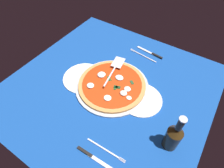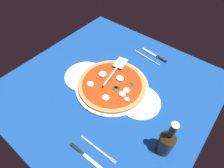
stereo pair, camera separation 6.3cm
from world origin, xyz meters
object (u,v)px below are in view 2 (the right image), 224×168
at_px(pizza_server, 116,69).
at_px(beer_bottle, 167,141).
at_px(dinner_plate_right, 139,102).
at_px(pizza, 112,84).
at_px(place_setting_far, 152,57).
at_px(dinner_plate_left, 85,76).
at_px(place_setting_near, 91,152).

height_order(pizza_server, beer_bottle, beer_bottle).
height_order(dinner_plate_right, pizza, pizza).
distance_m(dinner_plate_right, place_setting_far, 0.37).
xyz_separation_m(dinner_plate_left, dinner_plate_right, (0.35, 0.04, 0.00)).
bearing_deg(pizza, dinner_plate_right, 2.41).
bearing_deg(dinner_plate_right, dinner_plate_left, -172.66).
height_order(dinner_plate_left, beer_bottle, beer_bottle).
relative_size(pizza_server, place_setting_near, 1.23).
relative_size(dinner_plate_right, pizza, 0.59).
xyz_separation_m(pizza, pizza_server, (-0.04, 0.09, 0.02)).
height_order(place_setting_near, place_setting_far, same).
bearing_deg(place_setting_far, beer_bottle, 132.07).
relative_size(dinner_plate_left, beer_bottle, 1.06).
xyz_separation_m(dinner_plate_left, pizza, (0.17, 0.04, 0.02)).
relative_size(pizza, place_setting_near, 1.79).
bearing_deg(dinner_plate_right, place_setting_near, -93.00).
bearing_deg(dinner_plate_left, dinner_plate_right, 7.34).
height_order(dinner_plate_right, place_setting_far, place_setting_far).
xyz_separation_m(place_setting_far, beer_bottle, (0.34, -0.49, 0.08)).
bearing_deg(beer_bottle, pizza_server, 152.53).
xyz_separation_m(dinner_plate_right, pizza_server, (-0.22, 0.08, 0.04)).
bearing_deg(pizza_server, place_setting_near, -165.45).
bearing_deg(place_setting_far, pizza, 89.33).
xyz_separation_m(dinner_plate_right, place_setting_near, (-0.02, -0.35, -0.00)).
bearing_deg(pizza_server, beer_bottle, -127.89).
xyz_separation_m(dinner_plate_left, beer_bottle, (0.56, -0.10, 0.08)).
distance_m(dinner_plate_left, dinner_plate_right, 0.35).
bearing_deg(pizza, beer_bottle, -19.51).
bearing_deg(pizza_server, dinner_plate_left, 123.12).
distance_m(dinner_plate_left, pizza, 0.17).
distance_m(pizza, pizza_server, 0.10).
relative_size(pizza_server, beer_bottle, 1.14).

